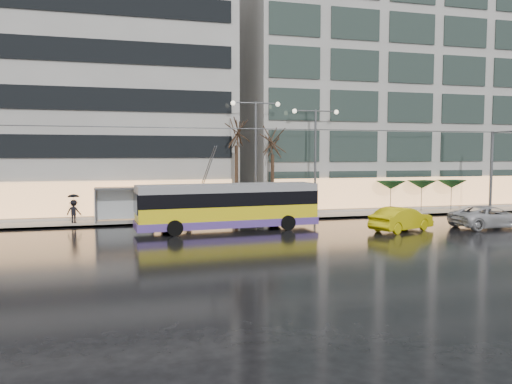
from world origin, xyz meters
name	(u,v)px	position (x,y,z in m)	size (l,w,h in m)	color
ground	(270,243)	(0.00, 0.00, 0.00)	(140.00, 140.00, 0.00)	black
sidewalk	(246,213)	(2.00, 14.00, 0.07)	(80.00, 10.00, 0.15)	gray
kerb	(262,220)	(2.00, 9.05, 0.07)	(80.00, 0.10, 0.15)	slate
building_left	(24,82)	(-16.00, 19.00, 11.15)	(34.00, 14.00, 22.00)	#9E9C97
building_right	(396,80)	(19.00, 19.00, 12.65)	(32.00, 14.00, 25.00)	#9E9C97
trolleybus	(228,208)	(-1.36, 5.28, 1.51)	(12.22, 4.96, 5.60)	yellow
catenary	(252,166)	(1.00, 7.94, 4.25)	(42.24, 5.12, 7.00)	#595B60
bus_shelter	(119,197)	(-8.38, 10.69, 1.96)	(4.20, 1.60, 2.51)	#595B60
street_lamp_near	(256,142)	(2.00, 10.80, 5.99)	(3.96, 0.36, 9.03)	#595B60
street_lamp_far	(315,146)	(7.00, 10.80, 5.71)	(3.96, 0.36, 8.53)	#595B60
tree_a	(236,128)	(0.50, 11.00, 7.09)	(3.20, 3.20, 8.40)	black
tree_b	(273,138)	(3.50, 11.20, 6.40)	(3.20, 3.20, 7.70)	black
parasol_a	(391,185)	(14.00, 11.00, 2.45)	(2.50, 2.50, 2.65)	#595B60
parasol_b	(422,185)	(17.00, 11.00, 2.45)	(2.50, 2.50, 2.65)	#595B60
parasol_c	(452,184)	(20.00, 11.00, 2.45)	(2.50, 2.50, 2.65)	#595B60
taxi_b	(402,219)	(9.64, 2.03, 0.80)	(1.69, 4.84, 1.59)	#D9C60B
sedan_silver	(490,217)	(16.25, 1.68, 0.76)	(2.53, 5.49, 1.53)	#B5B5BA
pedestrian_a	(164,201)	(-5.17, 10.43, 1.57)	(1.11, 1.13, 2.19)	black
pedestrian_b	(188,208)	(-3.25, 11.67, 0.91)	(0.77, 0.62, 1.52)	black
pedestrian_c	(74,208)	(-11.54, 10.55, 1.26)	(1.23, 1.05, 2.11)	black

